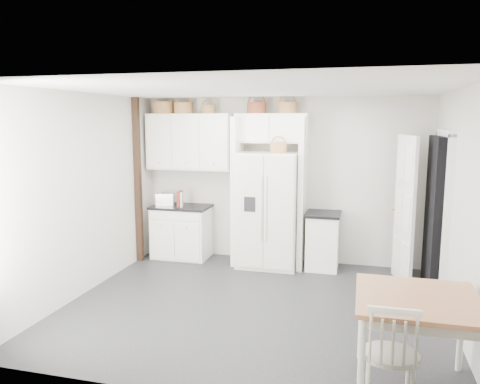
# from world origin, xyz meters

# --- Properties ---
(floor) EXTENTS (4.50, 4.50, 0.00)m
(floor) POSITION_xyz_m (0.00, 0.00, 0.00)
(floor) COLOR #252527
(floor) RESTS_ON ground
(ceiling) EXTENTS (4.50, 4.50, 0.00)m
(ceiling) POSITION_xyz_m (0.00, 0.00, 2.60)
(ceiling) COLOR white
(ceiling) RESTS_ON wall_back
(wall_back) EXTENTS (4.50, 0.00, 4.50)m
(wall_back) POSITION_xyz_m (0.00, 2.00, 1.30)
(wall_back) COLOR beige
(wall_back) RESTS_ON floor
(wall_left) EXTENTS (0.00, 4.00, 4.00)m
(wall_left) POSITION_xyz_m (-2.25, 0.00, 1.30)
(wall_left) COLOR beige
(wall_left) RESTS_ON floor
(wall_right) EXTENTS (0.00, 4.00, 4.00)m
(wall_right) POSITION_xyz_m (2.25, 0.00, 1.30)
(wall_right) COLOR beige
(wall_right) RESTS_ON floor
(refrigerator) EXTENTS (0.91, 0.74, 1.77)m
(refrigerator) POSITION_xyz_m (-0.15, 1.64, 0.88)
(refrigerator) COLOR white
(refrigerator) RESTS_ON floor
(base_cab_left) EXTENTS (0.89, 0.56, 0.83)m
(base_cab_left) POSITION_xyz_m (-1.62, 1.70, 0.41)
(base_cab_left) COLOR white
(base_cab_left) RESTS_ON floor
(base_cab_right) EXTENTS (0.47, 0.56, 0.83)m
(base_cab_right) POSITION_xyz_m (0.68, 1.70, 0.41)
(base_cab_right) COLOR white
(base_cab_right) RESTS_ON floor
(dining_table) EXTENTS (0.98, 0.98, 0.82)m
(dining_table) POSITION_xyz_m (1.70, -1.42, 0.41)
(dining_table) COLOR brown
(dining_table) RESTS_ON floor
(windsor_chair) EXTENTS (0.45, 0.41, 0.90)m
(windsor_chair) POSITION_xyz_m (1.48, -1.75, 0.45)
(windsor_chair) COLOR white
(windsor_chair) RESTS_ON floor
(counter_left) EXTENTS (0.93, 0.60, 0.04)m
(counter_left) POSITION_xyz_m (-1.62, 1.70, 0.85)
(counter_left) COLOR black
(counter_left) RESTS_ON base_cab_left
(counter_right) EXTENTS (0.51, 0.60, 0.04)m
(counter_right) POSITION_xyz_m (0.68, 1.70, 0.84)
(counter_right) COLOR black
(counter_right) RESTS_ON base_cab_right
(toaster) EXTENTS (0.31, 0.22, 0.20)m
(toaster) POSITION_xyz_m (-1.89, 1.68, 0.96)
(toaster) COLOR silver
(toaster) RESTS_ON counter_left
(cookbook_red) EXTENTS (0.04, 0.17, 0.26)m
(cookbook_red) POSITION_xyz_m (-1.61, 1.62, 0.99)
(cookbook_red) COLOR maroon
(cookbook_red) RESTS_ON counter_left
(cookbook_cream) EXTENTS (0.07, 0.16, 0.23)m
(cookbook_cream) POSITION_xyz_m (-1.58, 1.62, 0.98)
(cookbook_cream) COLOR beige
(cookbook_cream) RESTS_ON counter_left
(basket_upper_a) EXTENTS (0.34, 0.34, 0.19)m
(basket_upper_a) POSITION_xyz_m (-1.95, 1.83, 2.45)
(basket_upper_a) COLOR brown
(basket_upper_a) RESTS_ON upper_cabinet
(basket_upper_b) EXTENTS (0.31, 0.31, 0.18)m
(basket_upper_b) POSITION_xyz_m (-1.60, 1.83, 2.44)
(basket_upper_b) COLOR brown
(basket_upper_b) RESTS_ON upper_cabinet
(basket_upper_c) EXTENTS (0.23, 0.23, 0.13)m
(basket_upper_c) POSITION_xyz_m (-1.18, 1.83, 2.42)
(basket_upper_c) COLOR brown
(basket_upper_c) RESTS_ON upper_cabinet
(basket_bridge_a) EXTENTS (0.30, 0.30, 0.17)m
(basket_bridge_a) POSITION_xyz_m (-0.39, 1.83, 2.43)
(basket_bridge_a) COLOR brown
(basket_bridge_a) RESTS_ON bridge_cabinet
(basket_bridge_b) EXTENTS (0.29, 0.29, 0.17)m
(basket_bridge_b) POSITION_xyz_m (0.08, 1.83, 2.43)
(basket_bridge_b) COLOR brown
(basket_bridge_b) RESTS_ON bridge_cabinet
(basket_fridge_b) EXTENTS (0.25, 0.25, 0.13)m
(basket_fridge_b) POSITION_xyz_m (0.00, 1.54, 1.83)
(basket_fridge_b) COLOR brown
(basket_fridge_b) RESTS_ON refrigerator
(upper_cabinet) EXTENTS (1.40, 0.34, 0.90)m
(upper_cabinet) POSITION_xyz_m (-1.50, 1.83, 1.90)
(upper_cabinet) COLOR white
(upper_cabinet) RESTS_ON wall_back
(bridge_cabinet) EXTENTS (1.12, 0.34, 0.45)m
(bridge_cabinet) POSITION_xyz_m (-0.15, 1.83, 2.12)
(bridge_cabinet) COLOR white
(bridge_cabinet) RESTS_ON wall_back
(fridge_panel_left) EXTENTS (0.08, 0.60, 2.30)m
(fridge_panel_left) POSITION_xyz_m (-0.66, 1.70, 1.15)
(fridge_panel_left) COLOR white
(fridge_panel_left) RESTS_ON floor
(fridge_panel_right) EXTENTS (0.08, 0.60, 2.30)m
(fridge_panel_right) POSITION_xyz_m (0.36, 1.70, 1.15)
(fridge_panel_right) COLOR white
(fridge_panel_right) RESTS_ON floor
(trim_post) EXTENTS (0.09, 0.09, 2.60)m
(trim_post) POSITION_xyz_m (-2.20, 1.35, 1.30)
(trim_post) COLOR black
(trim_post) RESTS_ON floor
(doorway_void) EXTENTS (0.18, 0.85, 2.05)m
(doorway_void) POSITION_xyz_m (2.16, 1.00, 1.02)
(doorway_void) COLOR black
(doorway_void) RESTS_ON floor
(door_slab) EXTENTS (0.21, 0.79, 2.05)m
(door_slab) POSITION_xyz_m (1.80, 1.33, 1.02)
(door_slab) COLOR white
(door_slab) RESTS_ON floor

